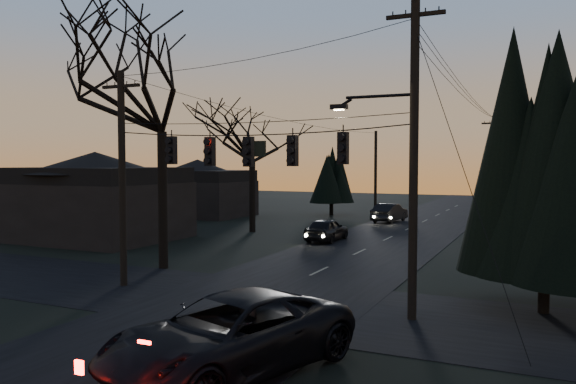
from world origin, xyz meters
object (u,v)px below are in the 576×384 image
at_px(utility_pole_far_r, 492,227).
at_px(sedan_oncoming_b, 390,213).
at_px(utility_pole_far_l, 375,213).
at_px(sedan_oncoming_a, 327,230).
at_px(suv_near, 230,335).
at_px(utility_pole_right, 412,319).
at_px(bare_tree_left, 161,76).
at_px(evergreen_right, 547,167).
at_px(utility_pole_left, 124,286).

bearing_deg(utility_pole_far_r, sedan_oncoming_b, 178.72).
xyz_separation_m(utility_pole_far_l, sedan_oncoming_a, (2.80, -20.68, 0.72)).
height_order(utility_pole_far_l, suv_near, utility_pole_far_l).
distance_m(utility_pole_right, sedan_oncoming_a, 17.63).
distance_m(utility_pole_far_r, utility_pole_far_l, 14.01).
relative_size(utility_pole_right, bare_tree_left, 0.79).
bearing_deg(sedan_oncoming_b, utility_pole_right, 112.67).
xyz_separation_m(utility_pole_right, bare_tree_left, (-12.38, 3.70, 8.85)).
bearing_deg(evergreen_right, utility_pole_right, -146.03).
bearing_deg(sedan_oncoming_a, sedan_oncoming_b, -92.24).
distance_m(utility_pole_right, bare_tree_left, 15.66).
xyz_separation_m(utility_pole_far_r, utility_pole_far_l, (-11.50, 8.00, 0.00)).
relative_size(utility_pole_right, utility_pole_left, 1.18).
bearing_deg(utility_pole_right, utility_pole_far_r, 90.00).
xyz_separation_m(utility_pole_left, utility_pole_far_r, (11.50, 28.00, 0.00)).
xyz_separation_m(utility_pole_far_l, evergreen_right, (15.23, -33.49, 4.76)).
bearing_deg(utility_pole_right, bare_tree_left, 163.36).
relative_size(evergreen_right, sedan_oncoming_b, 1.82).
height_order(utility_pole_far_l, sedan_oncoming_a, utility_pole_far_l).
distance_m(utility_pole_left, sedan_oncoming_b, 28.40).
bearing_deg(utility_pole_left, utility_pole_far_r, 67.67).
xyz_separation_m(utility_pole_far_r, suv_near, (-2.87, -34.25, 0.89)).
relative_size(sedan_oncoming_a, sedan_oncoming_b, 0.92).
bearing_deg(sedan_oncoming_b, utility_pole_left, 89.75).
xyz_separation_m(utility_pole_right, utility_pole_far_r, (0.00, 28.00, 0.00)).
bearing_deg(utility_pole_left, sedan_oncoming_b, 83.00).
relative_size(utility_pole_right, sedan_oncoming_a, 2.38).
relative_size(utility_pole_right, evergreen_right, 1.20).
bearing_deg(evergreen_right, sedan_oncoming_a, 134.15).
bearing_deg(utility_pole_left, evergreen_right, 9.38).
distance_m(evergreen_right, suv_near, 11.63).
xyz_separation_m(utility_pole_far_r, evergreen_right, (3.73, -25.49, 4.76)).
xyz_separation_m(utility_pole_left, evergreen_right, (15.23, 2.51, 4.76)).
height_order(evergreen_right, suv_near, evergreen_right).
xyz_separation_m(suv_near, sedan_oncoming_a, (-5.83, 21.57, -0.17)).
distance_m(utility_pole_left, suv_near, 10.69).
relative_size(utility_pole_left, bare_tree_left, 0.67).
bearing_deg(sedan_oncoming_b, utility_pole_far_r, -174.53).
bearing_deg(utility_pole_right, utility_pole_far_l, 107.72).
bearing_deg(suv_near, sedan_oncoming_b, 117.05).
distance_m(utility_pole_far_l, suv_near, 43.13).
height_order(utility_pole_far_l, sedan_oncoming_b, utility_pole_far_l).
relative_size(utility_pole_far_r, bare_tree_left, 0.67).
height_order(utility_pole_left, sedan_oncoming_a, utility_pole_left).
relative_size(utility_pole_left, utility_pole_far_r, 1.00).
height_order(utility_pole_right, sedan_oncoming_a, utility_pole_right).
bearing_deg(evergreen_right, sedan_oncoming_b, 114.64).
xyz_separation_m(utility_pole_far_l, bare_tree_left, (-0.88, -32.30, 8.85)).
distance_m(utility_pole_left, bare_tree_left, 9.63).
xyz_separation_m(utility_pole_right, evergreen_right, (3.73, 2.51, 4.76)).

